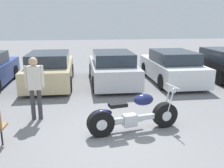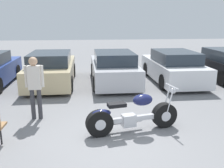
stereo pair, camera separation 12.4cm
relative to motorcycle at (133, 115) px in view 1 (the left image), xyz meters
name	(u,v)px [view 1 (the left image)]	position (x,y,z in m)	size (l,w,h in m)	color
ground_plane	(116,139)	(-0.50, -0.39, -0.44)	(60.00, 60.00, 0.00)	slate
motorcycle	(133,115)	(0.00, 0.00, 0.00)	(2.41, 0.85, 1.11)	black
parked_car_champagne	(50,69)	(-2.60, 5.19, 0.22)	(1.92, 4.49, 1.42)	#C6B284
parked_car_silver	(112,68)	(0.12, 5.09, 0.22)	(1.92, 4.49, 1.42)	#BCBCC1
parked_car_white	(171,67)	(2.84, 5.03, 0.22)	(1.92, 4.49, 1.42)	white
parked_car_black	(223,64)	(5.56, 5.36, 0.22)	(1.92, 4.49, 1.42)	black
person_standing	(35,83)	(-2.55, 1.12, 0.63)	(0.52, 0.24, 1.79)	#38383D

